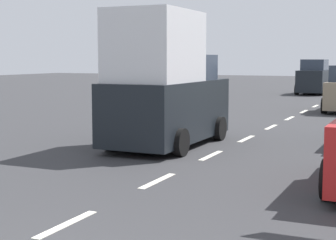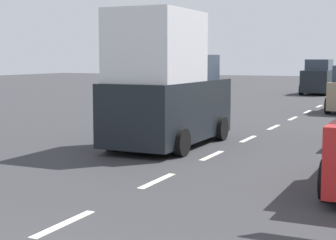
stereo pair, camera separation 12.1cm
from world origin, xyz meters
name	(u,v)px [view 1 (the left image)]	position (x,y,z in m)	size (l,w,h in m)	color
ground_plane	(305,111)	(0.00, 21.00, 0.00)	(96.00, 96.00, 0.00)	#333335
lane_center_line	(320,104)	(0.00, 25.20, 0.00)	(0.14, 46.40, 0.01)	silver
delivery_truck	(165,86)	(-1.61, 9.55, 1.61)	(2.16, 4.60, 3.54)	black
car_oncoming_third	(314,78)	(-1.63, 32.96, 1.05)	(1.93, 3.92, 2.27)	black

